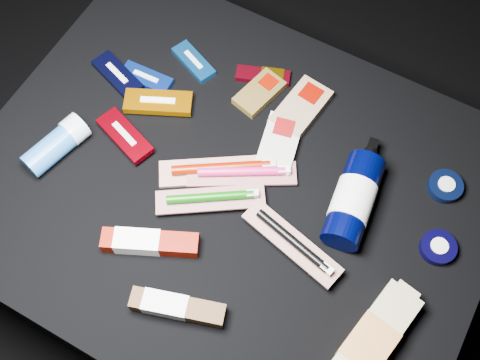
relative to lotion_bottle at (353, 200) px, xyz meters
The scene contains 22 objects.
ground 0.49m from the lotion_bottle, 162.72° to the right, with size 3.00×3.00×0.00m, color black.
cloth_table 0.33m from the lotion_bottle, 162.72° to the right, with size 0.98×0.78×0.40m, color black.
luna_bar_0 0.45m from the lotion_bottle, 161.65° to the left, with size 0.11×0.08×0.01m.
luna_bar_1 0.49m from the lotion_bottle, behind, with size 0.11×0.05×0.01m.
luna_bar_2 0.54m from the lotion_bottle, behind, with size 0.13×0.08×0.02m.
luna_bar_3 0.43m from the lotion_bottle, behind, with size 0.14×0.10×0.02m.
luna_bar_4 0.46m from the lotion_bottle, 169.60° to the right, with size 0.13×0.09×0.02m.
clif_bar_0 0.30m from the lotion_bottle, 151.96° to the left, with size 0.08×0.12×0.02m.
clif_bar_1 0.19m from the lotion_bottle, 162.74° to the left, with size 0.10×0.14×0.02m.
clif_bar_2 0.23m from the lotion_bottle, 139.46° to the left, with size 0.09×0.14×0.02m.
power_bar 0.33m from the lotion_bottle, 146.55° to the left, with size 0.12×0.07×0.01m.
lotion_bottle is the anchor object (origin of this frame).
cream_tin_upper 0.19m from the lotion_bottle, 41.34° to the left, with size 0.07×0.07×0.02m.
cream_tin_lower 0.17m from the lotion_bottle, ahead, with size 0.07×0.07×0.02m.
bodywash_bottle 0.24m from the lotion_bottle, 57.03° to the right, with size 0.10×0.20×0.04m.
deodorant_stick 0.57m from the lotion_bottle, 163.21° to the right, with size 0.08×0.14×0.06m.
toothbrush_pack_0 0.25m from the lotion_bottle, 168.58° to the right, with size 0.23×0.18×0.03m.
toothbrush_pack_1 0.21m from the lotion_bottle, 168.96° to the right, with size 0.20×0.15×0.02m.
toothbrush_pack_2 0.26m from the lotion_bottle, 153.21° to the right, with size 0.20×0.15×0.02m.
toothbrush_pack_3 0.14m from the lotion_bottle, 115.62° to the right, with size 0.21×0.09×0.02m.
toothpaste_carton_red 0.38m from the lotion_bottle, 139.93° to the right, with size 0.17×0.11×0.03m.
toothpaste_carton_green 0.37m from the lotion_bottle, 120.27° to the right, with size 0.17×0.08×0.03m.
Camera 1 is at (0.25, -0.41, 1.44)m, focal length 45.00 mm.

